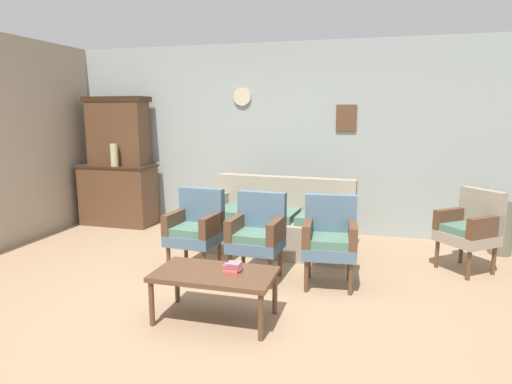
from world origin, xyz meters
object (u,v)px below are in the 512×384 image
coffee_table (215,277)px  vase_on_cabinet (114,155)px  book_stack_on_table (233,267)px  armchair_by_doorway (330,237)px  wingback_chair_by_fireplace (470,227)px  armchair_row_middle (257,232)px  armchair_near_couch_end (196,226)px  side_cabinet (119,195)px  floor_vase_by_wall (502,227)px  floral_couch (278,224)px

coffee_table → vase_on_cabinet: bearing=135.2°
coffee_table → book_stack_on_table: book_stack_on_table is taller
armchair_by_doorway → wingback_chair_by_fireplace: size_ratio=1.00×
vase_on_cabinet → armchair_row_middle: size_ratio=0.38×
armchair_near_couch_end → book_stack_on_table: bearing=-53.3°
armchair_row_middle → armchair_by_doorway: same height
coffee_table → side_cabinet: bearing=134.0°
coffee_table → floor_vase_by_wall: 3.79m
coffee_table → wingback_chair_by_fireplace: bearing=39.1°
floor_vase_by_wall → book_stack_on_table: bearing=-136.1°
armchair_near_couch_end → armchair_by_doorway: size_ratio=1.00×
floral_couch → armchair_by_doorway: same height
side_cabinet → armchair_by_doorway: bearing=-25.6°
vase_on_cabinet → floral_couch: bearing=-9.8°
side_cabinet → coffee_table: side_cabinet is taller
vase_on_cabinet → armchair_near_couch_end: (1.90, -1.43, -0.60)m
vase_on_cabinet → armchair_by_doorway: size_ratio=0.38×
book_stack_on_table → wingback_chair_by_fireplace: bearing=40.2°
armchair_row_middle → coffee_table: armchair_row_middle is taller
armchair_row_middle → armchair_by_doorway: size_ratio=1.00×
book_stack_on_table → armchair_row_middle: bearing=92.9°
vase_on_cabinet → floral_couch: vase_on_cabinet is taller
armchair_near_couch_end → floor_vase_by_wall: bearing=24.1°
armchair_by_doorway → floor_vase_by_wall: 2.48m
armchair_row_middle → armchair_by_doorway: (0.74, 0.02, 0.00)m
side_cabinet → vase_on_cabinet: (0.08, -0.18, 0.63)m
floral_couch → armchair_row_middle: same height
wingback_chair_by_fireplace → side_cabinet: bearing=170.3°
side_cabinet → floor_vase_by_wall: side_cabinet is taller
vase_on_cabinet → book_stack_on_table: (2.65, -2.45, -0.64)m
side_cabinet → armchair_near_couch_end: bearing=-39.3°
vase_on_cabinet → book_stack_on_table: 3.67m
wingback_chair_by_fireplace → book_stack_on_table: 2.79m
armchair_by_doorway → floor_vase_by_wall: (1.94, 1.54, -0.16)m
floral_couch → wingback_chair_by_fireplace: same height
floral_couch → side_cabinet: bearing=166.7°
armchair_near_couch_end → armchair_by_doorway: same height
vase_on_cabinet → coffee_table: size_ratio=0.34×
floor_vase_by_wall → vase_on_cabinet: bearing=-179.1°
side_cabinet → armchair_row_middle: side_cabinet is taller
side_cabinet → vase_on_cabinet: bearing=-65.9°
armchair_row_middle → coffee_table: bearing=-95.3°
side_cabinet → wingback_chair_by_fireplace: 4.94m
armchair_by_doorway → floor_vase_by_wall: size_ratio=1.32×
armchair_row_middle → floor_vase_by_wall: size_ratio=1.32×
side_cabinet → coffee_table: size_ratio=1.16×
floral_couch → armchair_row_middle: size_ratio=2.11×
vase_on_cabinet → armchair_near_couch_end: size_ratio=0.38×
vase_on_cabinet → armchair_by_doorway: vase_on_cabinet is taller
armchair_row_middle → book_stack_on_table: 0.97m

